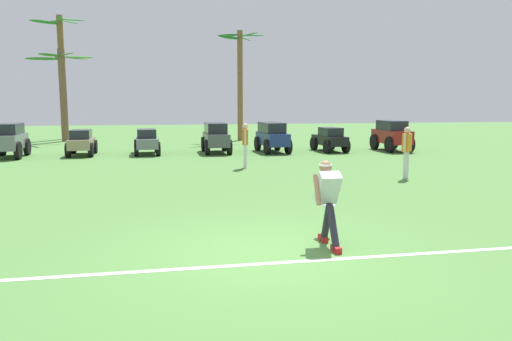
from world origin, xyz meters
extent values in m
plane|color=#50833E|center=(0.00, 0.00, 0.00)|extent=(80.00, 80.00, 0.00)
cube|color=white|center=(0.00, -0.47, 0.00)|extent=(26.77, 0.89, 0.01)
cylinder|color=#23232D|center=(1.11, 0.35, 0.36)|extent=(0.13, 0.36, 0.72)
cube|color=red|center=(1.10, 0.51, 0.05)|extent=(0.11, 0.26, 0.10)
cylinder|color=#23232D|center=(1.12, 0.04, 0.36)|extent=(0.13, 0.45, 0.69)
cube|color=red|center=(1.13, -0.11, 0.05)|extent=(0.11, 0.26, 0.10)
cube|color=silver|center=(1.11, 0.32, 0.96)|extent=(0.36, 0.45, 0.57)
sphere|color=#936B4C|center=(1.10, 0.45, 1.29)|extent=(0.22, 0.22, 0.21)
cylinder|color=white|center=(1.10, 0.45, 1.32)|extent=(0.22, 0.22, 0.03)
cylinder|color=#936B4C|center=(1.27, 0.61, 0.82)|extent=(0.10, 0.58, 0.27)
cylinder|color=#936B4C|center=(0.91, 0.26, 0.94)|extent=(0.09, 0.29, 0.49)
cylinder|color=white|center=(1.28, 0.90, 0.56)|extent=(0.37, 0.37, 0.10)
cylinder|color=silver|center=(1.07, 9.60, 0.41)|extent=(0.12, 0.12, 0.82)
cylinder|color=silver|center=(1.09, 9.77, 0.41)|extent=(0.12, 0.12, 0.82)
cube|color=orange|center=(1.08, 9.69, 1.09)|extent=(0.24, 0.36, 0.54)
cylinder|color=beige|center=(1.05, 9.48, 1.10)|extent=(0.08, 0.08, 0.52)
cylinder|color=beige|center=(1.11, 9.89, 1.10)|extent=(0.08, 0.08, 0.52)
sphere|color=beige|center=(1.08, 9.69, 1.46)|extent=(0.22, 0.22, 0.20)
cylinder|color=silver|center=(5.51, 6.58, 0.41)|extent=(0.16, 0.16, 0.82)
cylinder|color=silver|center=(5.63, 6.71, 0.41)|extent=(0.16, 0.16, 0.82)
cube|color=orange|center=(5.57, 6.64, 1.09)|extent=(0.38, 0.38, 0.54)
cylinder|color=beige|center=(5.42, 6.49, 1.10)|extent=(0.10, 0.10, 0.52)
cylinder|color=beige|center=(5.72, 6.79, 1.10)|extent=(0.10, 0.10, 0.52)
sphere|color=beige|center=(5.57, 6.64, 1.46)|extent=(0.28, 0.28, 0.20)
cube|color=slate|center=(-8.02, 14.36, 0.66)|extent=(1.10, 2.40, 0.60)
cube|color=#1E232B|center=(-8.03, 14.41, 1.18)|extent=(0.94, 1.59, 0.44)
cylinder|color=black|center=(-8.55, 15.12, 0.36)|extent=(0.22, 0.73, 0.72)
cylinder|color=black|center=(-7.58, 15.17, 0.36)|extent=(0.22, 0.73, 0.72)
cylinder|color=black|center=(-7.50, 13.61, 0.36)|extent=(0.22, 0.73, 0.72)
cube|color=#998466|center=(-5.26, 14.76, 0.51)|extent=(0.99, 2.24, 0.42)
cube|color=#1E232B|center=(-5.25, 14.66, 0.91)|extent=(0.84, 1.13, 0.38)
cylinder|color=black|center=(-5.74, 15.51, 0.30)|extent=(0.21, 0.61, 0.60)
cylinder|color=black|center=(-4.84, 15.55, 0.30)|extent=(0.21, 0.61, 0.60)
cylinder|color=black|center=(-5.67, 13.97, 0.30)|extent=(0.21, 0.61, 0.60)
cylinder|color=black|center=(-4.77, 14.01, 0.30)|extent=(0.21, 0.61, 0.60)
cube|color=slate|center=(-2.53, 14.74, 0.51)|extent=(1.06, 2.26, 0.42)
cube|color=#1E232B|center=(-2.53, 14.64, 0.91)|extent=(0.87, 1.15, 0.38)
cylinder|color=black|center=(-3.04, 15.48, 0.30)|extent=(0.22, 0.61, 0.60)
cylinder|color=black|center=(-2.14, 15.54, 0.30)|extent=(0.22, 0.61, 0.60)
cylinder|color=black|center=(-2.93, 13.94, 0.30)|extent=(0.22, 0.61, 0.60)
cylinder|color=black|center=(-2.03, 14.01, 0.30)|extent=(0.22, 0.61, 0.60)
cube|color=#474C51|center=(0.49, 14.80, 0.60)|extent=(1.04, 2.43, 0.55)
cube|color=#1E232B|center=(0.48, 14.95, 1.11)|extent=(0.91, 1.83, 0.46)
cylinder|color=black|center=(-0.02, 15.62, 0.33)|extent=(0.20, 0.67, 0.66)
cylinder|color=black|center=(0.94, 15.65, 0.33)|extent=(0.20, 0.67, 0.66)
cylinder|color=black|center=(0.04, 13.94, 0.33)|extent=(0.20, 0.67, 0.66)
cylinder|color=black|center=(1.00, 13.98, 0.33)|extent=(0.20, 0.67, 0.66)
cube|color=navy|center=(3.03, 14.67, 0.60)|extent=(1.17, 2.48, 0.55)
cube|color=#1E232B|center=(3.02, 14.81, 1.11)|extent=(1.00, 1.87, 0.46)
cylinder|color=black|center=(2.48, 15.46, 0.33)|extent=(0.24, 0.67, 0.66)
cylinder|color=black|center=(3.44, 15.54, 0.33)|extent=(0.24, 0.67, 0.66)
cylinder|color=black|center=(2.63, 13.79, 0.33)|extent=(0.24, 0.67, 0.66)
cylinder|color=black|center=(3.59, 13.87, 0.33)|extent=(0.24, 0.67, 0.66)
cube|color=black|center=(5.70, 14.62, 0.51)|extent=(1.15, 2.29, 0.42)
cube|color=#1E232B|center=(5.71, 14.53, 0.91)|extent=(0.92, 1.19, 0.38)
cylinder|color=black|center=(5.16, 15.34, 0.30)|extent=(0.25, 0.62, 0.60)
cylinder|color=black|center=(6.06, 15.44, 0.30)|extent=(0.25, 0.62, 0.60)
cylinder|color=black|center=(5.35, 13.81, 0.30)|extent=(0.25, 0.62, 0.60)
cylinder|color=black|center=(6.24, 13.91, 0.30)|extent=(0.25, 0.62, 0.60)
cube|color=maroon|center=(8.63, 14.41, 0.66)|extent=(1.08, 2.39, 0.60)
cube|color=#1E232B|center=(8.63, 14.46, 1.18)|extent=(0.93, 1.59, 0.44)
cylinder|color=black|center=(8.11, 15.16, 0.36)|extent=(0.21, 0.73, 0.72)
cylinder|color=black|center=(9.09, 15.21, 0.36)|extent=(0.21, 0.73, 0.72)
cylinder|color=black|center=(8.18, 13.61, 0.36)|extent=(0.21, 0.73, 0.72)
cylinder|color=black|center=(9.16, 13.65, 0.36)|extent=(0.21, 0.73, 0.72)
cylinder|color=brown|center=(-7.79, 24.00, 3.61)|extent=(0.36, 0.36, 7.22)
ellipsoid|color=#2A752D|center=(-7.08, 24.14, 6.99)|extent=(1.46, 0.53, 0.15)
ellipsoid|color=#2A752D|center=(-7.37, 24.76, 6.96)|extent=(1.05, 1.64, 0.15)
ellipsoid|color=#2A752D|center=(-8.31, 24.54, 6.88)|extent=(1.23, 1.26, 0.18)
ellipsoid|color=#2A752D|center=(-8.45, 23.34, 6.71)|extent=(1.51, 1.50, 0.20)
ellipsoid|color=#2A752D|center=(-7.58, 23.05, 6.87)|extent=(0.66, 1.94, 0.16)
cylinder|color=brown|center=(-7.46, 22.34, 2.57)|extent=(0.39, 0.39, 5.15)
ellipsoid|color=#37732A|center=(-6.60, 22.40, 4.71)|extent=(1.73, 0.36, 0.19)
ellipsoid|color=#37732A|center=(-6.85, 23.13, 4.73)|extent=(1.41, 1.73, 0.17)
ellipsoid|color=#37732A|center=(-7.79, 23.14, 4.74)|extent=(0.89, 1.70, 0.18)
ellipsoid|color=#37732A|center=(-8.42, 22.34, 4.60)|extent=(1.93, 0.25, 0.20)
ellipsoid|color=#37732A|center=(-7.90, 21.67, 4.76)|extent=(1.09, 1.48, 0.19)
ellipsoid|color=#37732A|center=(-6.97, 21.55, 4.81)|extent=(1.19, 1.71, 0.16)
cylinder|color=brown|center=(2.46, 21.41, 3.12)|extent=(0.31, 0.31, 6.24)
ellipsoid|color=#216128|center=(3.17, 21.37, 5.98)|extent=(1.43, 0.33, 0.16)
ellipsoid|color=#216128|center=(2.89, 22.23, 5.87)|extent=(1.08, 1.76, 0.17)
ellipsoid|color=#216128|center=(1.86, 21.77, 6.00)|extent=(1.34, 0.93, 0.16)
ellipsoid|color=#216128|center=(1.79, 20.76, 5.76)|extent=(1.52, 1.48, 0.19)
ellipsoid|color=#216128|center=(2.83, 20.53, 5.91)|extent=(0.97, 1.86, 0.16)
camera|label=1|loc=(-1.35, -7.39, 2.40)|focal=35.00mm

